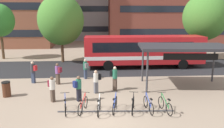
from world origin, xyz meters
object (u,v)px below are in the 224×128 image
Objects in this scene: city_bus at (144,50)px; commuter_black_pack_6 at (96,80)px; commuter_grey_pack_4 at (86,68)px; parked_bicycle_blue_0 at (65,106)px; parked_bicycle_green_6 at (165,105)px; street_tree_1 at (205,17)px; parked_bicycle_black_4 at (133,105)px; transit_shelter at (184,48)px; commuter_black_pack_3 at (114,77)px; parked_bicycle_red_1 at (83,105)px; commuter_maroon_pack_0 at (52,87)px; parked_bicycle_blue_3 at (115,105)px; commuter_red_pack_5 at (33,71)px; trash_bin at (6,89)px; commuter_maroon_pack_1 at (58,72)px; commuter_navy_pack_2 at (78,87)px; parked_bicycle_blue_5 at (148,105)px; street_tree_0 at (0,20)px; street_tree_2 at (61,20)px; parked_bicycle_white_2 at (99,106)px.

city_bus reaches higher than commuter_black_pack_6.
commuter_grey_pack_4 reaches higher than commuter_black_pack_6.
parked_bicycle_green_6 is at bearing -100.74° from parked_bicycle_blue_0.
commuter_black_pack_6 is at bearing -138.02° from street_tree_1.
transit_shelter is at bearing -34.09° from parked_bicycle_black_4.
commuter_black_pack_3 is at bearing 171.64° from commuter_black_pack_6.
parked_bicycle_red_1 is 2.63m from commuter_maroon_pack_0.
transit_shelter is at bearing 66.15° from commuter_maroon_pack_0.
commuter_black_pack_6 is (-1.06, 3.07, 0.56)m from parked_bicycle_blue_3.
street_tree_1 is at bearing -132.96° from commuter_red_pack_5.
trash_bin reaches higher than parked_bicycle_blue_0.
parked_bicycle_blue_0 is 6.58m from commuter_red_pack_5.
commuter_black_pack_6 is (3.00, -2.17, -0.03)m from commuter_maroon_pack_1.
parked_bicycle_black_4 is 9.17m from commuter_red_pack_5.
commuter_black_pack_6 is at bearing 31.00° from parked_bicycle_blue_3.
commuter_grey_pack_4 is at bearing -146.35° from city_bus.
commuter_black_pack_6 is at bearing 14.78° from commuter_navy_pack_2.
parked_bicycle_blue_5 is 5.99m from commuter_maroon_pack_0.
commuter_black_pack_3 is at bearing -178.22° from commuter_red_pack_5.
commuter_maroon_pack_0 is 20.60m from street_tree_1.
parked_bicycle_red_1 is at bearing -96.79° from parked_bicycle_blue_0.
parked_bicycle_blue_3 is at bearing 168.07° from commuter_grey_pack_4.
parked_bicycle_red_1 is 1.03× the size of commuter_black_pack_6.
transit_shelter is 21.65m from street_tree_0.
commuter_red_pack_5 is 3.14m from trash_bin.
street_tree_2 is at bearing -50.08° from commuter_maroon_pack_1.
transit_shelter is (3.49, 4.19, 2.58)m from parked_bicycle_blue_5.
parked_bicycle_blue_5 is 0.93m from parked_bicycle_green_6.
transit_shelter is 12.74m from trash_bin.
parked_bicycle_black_4 is at bearing 94.88° from commuter_black_pack_6.
trash_bin is (-6.15, 2.90, 0.13)m from parked_bicycle_white_2.
parked_bicycle_blue_3 is 6.97m from commuter_grey_pack_4.
transit_shelter is 4.11× the size of commuter_black_pack_6.
street_tree_2 is at bearing 79.53° from trash_bin.
commuter_navy_pack_2 is 18.14m from street_tree_0.
street_tree_1 is (12.78, 11.50, 4.11)m from commuter_black_pack_6.
street_tree_1 is (12.61, 14.74, 4.67)m from parked_bicycle_white_2.
commuter_red_pack_5 is at bearing 176.45° from transit_shelter.
parked_bicycle_black_4 is at bearing 167.23° from commuter_maroon_pack_1.
parked_bicycle_blue_5 is at bearing -48.03° from street_tree_0.
commuter_maroon_pack_1 is 9.29m from street_tree_2.
commuter_maroon_pack_0 reaches higher than parked_bicycle_green_6.
street_tree_2 reaches higher than parked_bicycle_black_4.
commuter_grey_pack_4 is at bearing 14.54° from parked_bicycle_white_2.
parked_bicycle_blue_5 is 1.02× the size of commuter_grey_pack_4.
commuter_black_pack_6 is (-0.17, 3.24, 0.56)m from parked_bicycle_white_2.
street_tree_2 is at bearing 147.14° from commuter_maroon_pack_0.
parked_bicycle_blue_0 is at bearing -134.90° from street_tree_1.
parked_bicycle_blue_0 is 0.97× the size of commuter_red_pack_5.
commuter_navy_pack_2 reaches higher than parked_bicycle_green_6.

